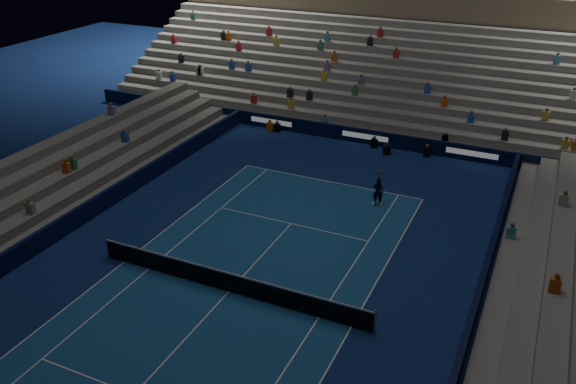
# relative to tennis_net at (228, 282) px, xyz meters

# --- Properties ---
(ground) EXTENTS (90.00, 90.00, 0.00)m
(ground) POSITION_rel_tennis_net_xyz_m (0.00, 0.00, -0.50)
(ground) COLOR navy
(ground) RESTS_ON ground
(court_surface) EXTENTS (10.97, 23.77, 0.01)m
(court_surface) POSITION_rel_tennis_net_xyz_m (0.00, 0.00, -0.50)
(court_surface) COLOR navy
(court_surface) RESTS_ON ground
(sponsor_barrier_far) EXTENTS (44.00, 0.25, 1.00)m
(sponsor_barrier_far) POSITION_rel_tennis_net_xyz_m (0.00, 18.50, -0.00)
(sponsor_barrier_far) COLOR black
(sponsor_barrier_far) RESTS_ON ground
(sponsor_barrier_east) EXTENTS (0.25, 37.00, 1.00)m
(sponsor_barrier_east) POSITION_rel_tennis_net_xyz_m (9.70, 0.00, -0.00)
(sponsor_barrier_east) COLOR black
(sponsor_barrier_east) RESTS_ON ground
(sponsor_barrier_west) EXTENTS (0.25, 37.00, 1.00)m
(sponsor_barrier_west) POSITION_rel_tennis_net_xyz_m (-9.70, 0.00, -0.00)
(sponsor_barrier_west) COLOR black
(sponsor_barrier_west) RESTS_ON ground
(grandstand_main) EXTENTS (44.00, 15.20, 11.20)m
(grandstand_main) POSITION_rel_tennis_net_xyz_m (0.00, 27.90, 2.87)
(grandstand_main) COLOR slate
(grandstand_main) RESTS_ON ground
(grandstand_east) EXTENTS (5.00, 37.00, 2.50)m
(grandstand_east) POSITION_rel_tennis_net_xyz_m (13.17, 0.00, 0.41)
(grandstand_east) COLOR slate
(grandstand_east) RESTS_ON ground
(tennis_net) EXTENTS (12.90, 0.10, 1.10)m
(tennis_net) POSITION_rel_tennis_net_xyz_m (0.00, 0.00, 0.00)
(tennis_net) COLOR #B2B2B7
(tennis_net) RESTS_ON ground
(tennis_player) EXTENTS (0.62, 0.44, 1.59)m
(tennis_player) POSITION_rel_tennis_net_xyz_m (3.36, 10.26, 0.29)
(tennis_player) COLOR black
(tennis_player) RESTS_ON ground
(broadcast_camera) EXTENTS (0.64, 0.99, 0.60)m
(broadcast_camera) POSITION_rel_tennis_net_xyz_m (1.80, 17.37, -0.19)
(broadcast_camera) COLOR black
(broadcast_camera) RESTS_ON ground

